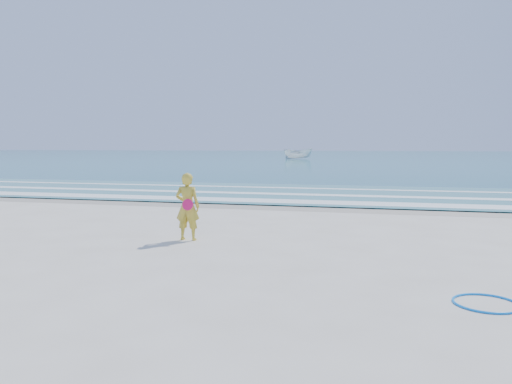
# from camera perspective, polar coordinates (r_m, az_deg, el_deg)

# --- Properties ---
(ground) EXTENTS (400.00, 400.00, 0.00)m
(ground) POSITION_cam_1_polar(r_m,az_deg,el_deg) (9.92, -4.99, -7.88)
(ground) COLOR silver
(ground) RESTS_ON ground
(wet_sand) EXTENTS (400.00, 2.40, 0.00)m
(wet_sand) POSITION_cam_1_polar(r_m,az_deg,el_deg) (18.52, 4.35, -1.69)
(wet_sand) COLOR #B2A893
(wet_sand) RESTS_ON ground
(ocean) EXTENTS (400.00, 190.00, 0.04)m
(ocean) POSITION_cam_1_polar(r_m,az_deg,el_deg) (114.16, 12.95, 4.07)
(ocean) COLOR #19727F
(ocean) RESTS_ON ground
(shallow) EXTENTS (400.00, 10.00, 0.01)m
(shallow) POSITION_cam_1_polar(r_m,az_deg,el_deg) (23.43, 6.52, -0.13)
(shallow) COLOR #59B7AD
(shallow) RESTS_ON ocean
(foam_near) EXTENTS (400.00, 1.40, 0.01)m
(foam_near) POSITION_cam_1_polar(r_m,az_deg,el_deg) (19.79, 5.02, -1.10)
(foam_near) COLOR white
(foam_near) RESTS_ON shallow
(foam_mid) EXTENTS (400.00, 0.90, 0.01)m
(foam_mid) POSITION_cam_1_polar(r_m,az_deg,el_deg) (22.64, 6.24, -0.30)
(foam_mid) COLOR white
(foam_mid) RESTS_ON shallow
(foam_far) EXTENTS (400.00, 0.60, 0.01)m
(foam_far) POSITION_cam_1_polar(r_m,az_deg,el_deg) (25.90, 7.30, 0.40)
(foam_far) COLOR white
(foam_far) RESTS_ON shallow
(hoop) EXTENTS (1.16, 1.16, 0.03)m
(hoop) POSITION_cam_1_polar(r_m,az_deg,el_deg) (8.01, 24.80, -11.45)
(hoop) COLOR #0E8DFD
(hoop) RESTS_ON ground
(boat) EXTENTS (4.92, 2.52, 1.81)m
(boat) POSITION_cam_1_polar(r_m,az_deg,el_deg) (82.56, 4.83, 4.40)
(boat) COLOR white
(boat) RESTS_ON ocean
(woman) EXTENTS (0.61, 0.43, 1.62)m
(woman) POSITION_cam_1_polar(r_m,az_deg,el_deg) (12.02, -7.83, -1.66)
(woman) COLOR gold
(woman) RESTS_ON ground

